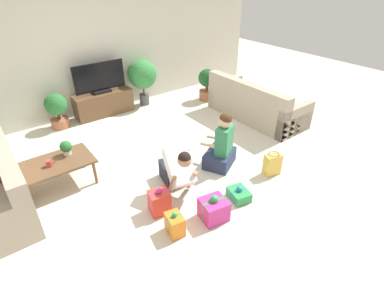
{
  "coord_description": "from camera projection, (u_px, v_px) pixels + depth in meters",
  "views": [
    {
      "loc": [
        -2.13,
        -3.52,
        2.78
      ],
      "look_at": [
        0.23,
        -0.42,
        0.45
      ],
      "focal_mm": 28.0,
      "sensor_mm": 36.0,
      "label": 1
    }
  ],
  "objects": [
    {
      "name": "ground_plane",
      "position": [
        165.0,
        162.0,
        4.94
      ],
      "size": [
        16.0,
        16.0,
        0.0
      ],
      "primitive_type": "plane",
      "color": "beige"
    },
    {
      "name": "potted_plant_back_right",
      "position": [
        142.0,
        76.0,
        6.64
      ],
      "size": [
        0.63,
        0.63,
        1.03
      ],
      "color": "#4C4C51",
      "rests_on": "ground_plane"
    },
    {
      "name": "potted_plant_back_left",
      "position": [
        57.0,
        109.0,
        5.79
      ],
      "size": [
        0.42,
        0.42,
        0.7
      ],
      "color": "#A36042",
      "rests_on": "ground_plane"
    },
    {
      "name": "potted_plant_corner_right",
      "position": [
        207.0,
        83.0,
        7.03
      ],
      "size": [
        0.41,
        0.41,
        0.74
      ],
      "color": "#A36042",
      "rests_on": "ground_plane"
    },
    {
      "name": "person_sitting",
      "position": [
        222.0,
        146.0,
        4.68
      ],
      "size": [
        0.65,
        0.61,
        0.92
      ],
      "rotation": [
        0.0,
        0.0,
        3.63
      ],
      "color": "#283351",
      "rests_on": "ground_plane"
    },
    {
      "name": "tv_console",
      "position": [
        104.0,
        103.0,
        6.4
      ],
      "size": [
        1.21,
        0.41,
        0.5
      ],
      "color": "brown",
      "rests_on": "ground_plane"
    },
    {
      "name": "gift_box_a",
      "position": [
        214.0,
        209.0,
        3.76
      ],
      "size": [
        0.36,
        0.35,
        0.36
      ],
      "rotation": [
        0.0,
        0.0,
        -0.18
      ],
      "color": "#CC3389",
      "rests_on": "ground_plane"
    },
    {
      "name": "coffee_table",
      "position": [
        55.0,
        165.0,
        4.21
      ],
      "size": [
        1.02,
        0.63,
        0.41
      ],
      "color": "brown",
      "rests_on": "ground_plane"
    },
    {
      "name": "gift_bag_a",
      "position": [
        272.0,
        164.0,
        4.56
      ],
      "size": [
        0.28,
        0.2,
        0.37
      ],
      "rotation": [
        0.0,
        0.0,
        -0.27
      ],
      "color": "#E5B74C",
      "rests_on": "ground_plane"
    },
    {
      "name": "gift_box_c",
      "position": [
        239.0,
        194.0,
        4.12
      ],
      "size": [
        0.3,
        0.35,
        0.21
      ],
      "rotation": [
        0.0,
        0.0,
        -0.22
      ],
      "color": "#2D934C",
      "rests_on": "ground_plane"
    },
    {
      "name": "tv",
      "position": [
        100.0,
        80.0,
        6.13
      ],
      "size": [
        1.07,
        0.2,
        0.62
      ],
      "color": "black",
      "rests_on": "tv_console"
    },
    {
      "name": "tabletop_plant",
      "position": [
        66.0,
        147.0,
        4.31
      ],
      "size": [
        0.17,
        0.17,
        0.22
      ],
      "color": "beige",
      "rests_on": "coffee_table"
    },
    {
      "name": "gift_box_d",
      "position": [
        175.0,
        224.0,
        3.56
      ],
      "size": [
        0.22,
        0.27,
        0.32
      ],
      "rotation": [
        0.0,
        0.0,
        -0.17
      ],
      "color": "orange",
      "rests_on": "ground_plane"
    },
    {
      "name": "dog",
      "position": [
        185.0,
        154.0,
        4.73
      ],
      "size": [
        0.33,
        0.4,
        0.32
      ],
      "rotation": [
        0.0,
        0.0,
        5.62
      ],
      "color": "black",
      "rests_on": "ground_plane"
    },
    {
      "name": "wall_back",
      "position": [
        92.0,
        51.0,
        6.07
      ],
      "size": [
        8.4,
        0.06,
        2.6
      ],
      "color": "beige",
      "rests_on": "ground_plane"
    },
    {
      "name": "mug",
      "position": [
        49.0,
        163.0,
        4.1
      ],
      "size": [
        0.12,
        0.08,
        0.09
      ],
      "color": "#B23D38",
      "rests_on": "coffee_table"
    },
    {
      "name": "person_kneeling",
      "position": [
        177.0,
        169.0,
        4.16
      ],
      "size": [
        0.5,
        0.85,
        0.8
      ],
      "rotation": [
        0.0,
        0.0,
        -0.25
      ],
      "color": "#23232D",
      "rests_on": "ground_plane"
    },
    {
      "name": "sofa_right",
      "position": [
        255.0,
        105.0,
        6.22
      ],
      "size": [
        0.89,
        2.07,
        0.82
      ],
      "rotation": [
        0.0,
        0.0,
        1.57
      ],
      "color": "tan",
      "rests_on": "ground_plane"
    },
    {
      "name": "gift_box_b",
      "position": [
        159.0,
        202.0,
        3.86
      ],
      "size": [
        0.3,
        0.27,
        0.38
      ],
      "rotation": [
        0.0,
        0.0,
        -0.21
      ],
      "color": "red",
      "rests_on": "ground_plane"
    }
  ]
}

